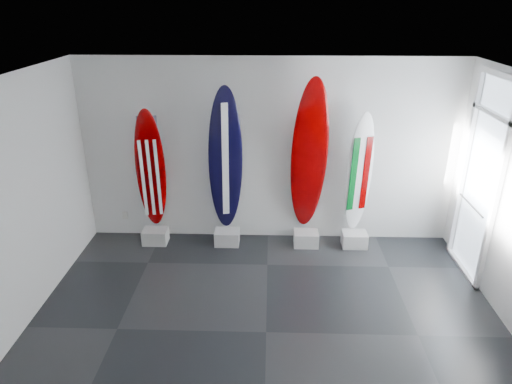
{
  "coord_description": "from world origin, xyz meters",
  "views": [
    {
      "loc": [
        0.02,
        -4.52,
        3.81
      ],
      "look_at": [
        -0.17,
        1.4,
        1.28
      ],
      "focal_mm": 32.26,
      "sensor_mm": 36.0,
      "label": 1
    }
  ],
  "objects_px": {
    "surfboard_usa": "(151,170)",
    "surfboard_italy": "(359,174)",
    "surfboard_navy": "(226,161)",
    "surfboard_swiss": "(309,157)"
  },
  "relations": [
    {
      "from": "surfboard_usa",
      "to": "surfboard_italy",
      "type": "xyz_separation_m",
      "value": [
        3.3,
        0.0,
        -0.02
      ]
    },
    {
      "from": "surfboard_navy",
      "to": "surfboard_italy",
      "type": "bearing_deg",
      "value": -13.71
    },
    {
      "from": "surfboard_usa",
      "to": "surfboard_italy",
      "type": "relative_size",
      "value": 1.03
    },
    {
      "from": "surfboard_usa",
      "to": "surfboard_swiss",
      "type": "height_order",
      "value": "surfboard_swiss"
    },
    {
      "from": "surfboard_navy",
      "to": "surfboard_italy",
      "type": "height_order",
      "value": "surfboard_navy"
    },
    {
      "from": "surfboard_usa",
      "to": "surfboard_swiss",
      "type": "bearing_deg",
      "value": -10.78
    },
    {
      "from": "surfboard_usa",
      "to": "surfboard_italy",
      "type": "distance_m",
      "value": 3.3
    },
    {
      "from": "surfboard_usa",
      "to": "surfboard_italy",
      "type": "bearing_deg",
      "value": -10.78
    },
    {
      "from": "surfboard_usa",
      "to": "surfboard_navy",
      "type": "distance_m",
      "value": 1.21
    },
    {
      "from": "surfboard_navy",
      "to": "surfboard_swiss",
      "type": "distance_m",
      "value": 1.31
    }
  ]
}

